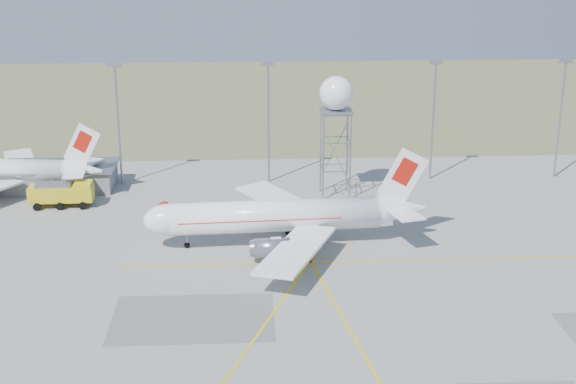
{
  "coord_description": "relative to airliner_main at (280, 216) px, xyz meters",
  "views": [
    {
      "loc": [
        -13.81,
        -65.6,
        40.68
      ],
      "look_at": [
        -8.1,
        40.0,
        6.41
      ],
      "focal_mm": 50.0,
      "sensor_mm": 36.0,
      "label": 1
    }
  ],
  "objects": [
    {
      "name": "mast_c",
      "position": [
        27.35,
        29.35,
        8.03
      ],
      "size": [
        2.2,
        0.5,
        20.5
      ],
      "color": "gray",
      "rests_on": "ground"
    },
    {
      "name": "mast_d",
      "position": [
        49.35,
        29.35,
        8.03
      ],
      "size": [
        2.2,
        0.5,
        20.5
      ],
      "color": "gray",
      "rests_on": "ground"
    },
    {
      "name": "mast_b",
      "position": [
        -0.65,
        29.35,
        8.03
      ],
      "size": [
        2.2,
        0.5,
        20.5
      ],
      "color": "gray",
      "rests_on": "ground"
    },
    {
      "name": "airliner_main",
      "position": [
        0.0,
        0.0,
        0.0
      ],
      "size": [
        38.75,
        37.61,
        13.18
      ],
      "rotation": [
        0.0,
        0.0,
        3.2
      ],
      "color": "white",
      "rests_on": "ground"
    },
    {
      "name": "radar_tower",
      "position": [
        9.81,
        21.09,
        6.89
      ],
      "size": [
        5.38,
        5.38,
        19.47
      ],
      "color": "gray",
      "rests_on": "ground"
    },
    {
      "name": "grass_strip",
      "position": [
        9.35,
        103.35,
        -4.02
      ],
      "size": [
        400.0,
        120.0,
        0.03
      ],
      "primitive_type": "cube",
      "color": "#596739",
      "rests_on": "ground"
    },
    {
      "name": "fire_truck",
      "position": [
        -32.99,
        17.73,
        -2.16
      ],
      "size": [
        9.83,
        4.1,
        3.9
      ],
      "rotation": [
        0.0,
        0.0,
        0.02
      ],
      "color": "gold",
      "rests_on": "ground"
    },
    {
      "name": "baggage_tug",
      "position": [
        -16.67,
        13.36,
        -3.38
      ],
      "size": [
        2.63,
        2.51,
        1.72
      ],
      "rotation": [
        0.0,
        0.0,
        -0.47
      ],
      "color": "#AA1B0C",
      "rests_on": "ground"
    },
    {
      "name": "building_grey",
      "position": [
        -35.65,
        27.35,
        -2.07
      ],
      "size": [
        19.0,
        10.0,
        3.9
      ],
      "color": "gray",
      "rests_on": "ground"
    },
    {
      "name": "mast_a",
      "position": [
        -25.65,
        29.35,
        8.03
      ],
      "size": [
        2.2,
        0.5,
        20.5
      ],
      "color": "gray",
      "rests_on": "ground"
    }
  ]
}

